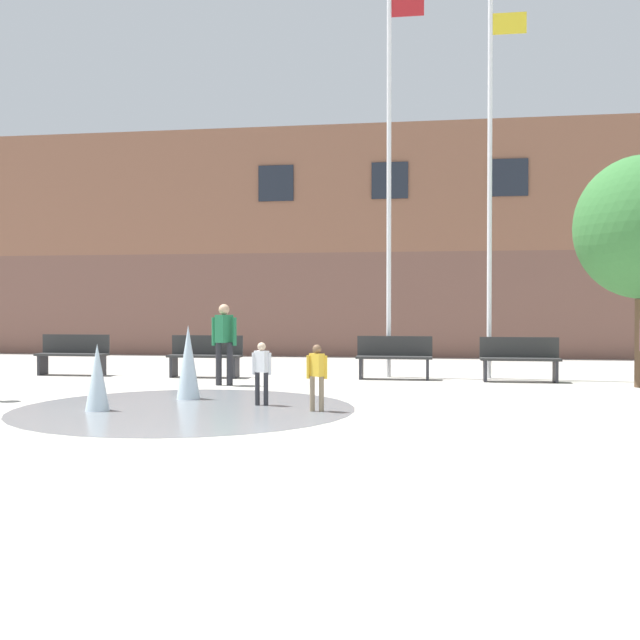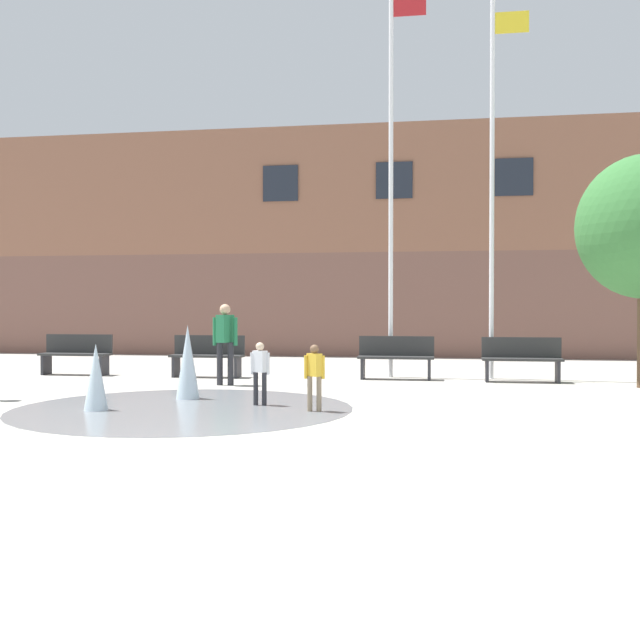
# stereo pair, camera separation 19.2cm
# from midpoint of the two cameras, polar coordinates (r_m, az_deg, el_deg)

# --- Properties ---
(ground_plane) EXTENTS (100.00, 100.00, 0.00)m
(ground_plane) POSITION_cam_midpoint_polar(r_m,az_deg,el_deg) (6.09, -4.92, -13.67)
(ground_plane) COLOR #B2ADA3
(library_building) EXTENTS (36.00, 6.05, 7.09)m
(library_building) POSITION_cam_midpoint_polar(r_m,az_deg,el_deg) (25.76, 5.50, 5.50)
(library_building) COLOR brown
(library_building) RESTS_ON ground
(splash_fountain) EXTENTS (5.13, 5.13, 1.24)m
(splash_fountain) POSITION_cam_midpoint_polar(r_m,az_deg,el_deg) (11.96, -12.07, -4.73)
(splash_fountain) COLOR gray
(splash_fountain) RESTS_ON ground
(park_bench_far_left) EXTENTS (1.60, 0.44, 0.91)m
(park_bench_far_left) POSITION_cam_midpoint_polar(r_m,az_deg,el_deg) (17.75, -18.59, -2.45)
(park_bench_far_left) COLOR #28282D
(park_bench_far_left) RESTS_ON ground
(park_bench_left_of_flagpoles) EXTENTS (1.60, 0.44, 0.91)m
(park_bench_left_of_flagpoles) POSITION_cam_midpoint_polar(r_m,az_deg,el_deg) (16.51, -9.05, -2.67)
(park_bench_left_of_flagpoles) COLOR #28282D
(park_bench_left_of_flagpoles) RESTS_ON ground
(park_bench_under_left_flagpole) EXTENTS (1.60, 0.44, 0.91)m
(park_bench_under_left_flagpole) POSITION_cam_midpoint_polar(r_m,az_deg,el_deg) (15.95, 5.34, -2.79)
(park_bench_under_left_flagpole) COLOR #28282D
(park_bench_under_left_flagpole) RESTS_ON ground
(park_bench_center) EXTENTS (1.60, 0.44, 0.91)m
(park_bench_center) POSITION_cam_midpoint_polar(r_m,az_deg,el_deg) (15.86, 14.64, -2.84)
(park_bench_center) COLOR #28282D
(park_bench_center) RESTS_ON ground
(adult_watching) EXTENTS (0.50, 0.39, 1.59)m
(adult_watching) POSITION_cam_midpoint_polar(r_m,az_deg,el_deg) (14.74, -7.69, -1.34)
(adult_watching) COLOR #28282D
(adult_watching) RESTS_ON ground
(child_running) EXTENTS (0.31, 0.21, 0.99)m
(child_running) POSITION_cam_midpoint_polar(r_m,az_deg,el_deg) (11.69, -4.94, -3.70)
(child_running) COLOR #28282D
(child_running) RESTS_ON ground
(child_in_fountain) EXTENTS (0.31, 0.23, 0.99)m
(child_in_fountain) POSITION_cam_midpoint_polar(r_m,az_deg,el_deg) (10.99, -0.74, -4.00)
(child_in_fountain) COLOR #89755B
(child_in_fountain) RESTS_ON ground
(flagpole_left) EXTENTS (0.80, 0.10, 8.67)m
(flagpole_left) POSITION_cam_midpoint_polar(r_m,az_deg,el_deg) (16.67, 5.04, 11.55)
(flagpole_left) COLOR silver
(flagpole_left) RESTS_ON ground
(flagpole_right) EXTENTS (0.80, 0.10, 8.18)m
(flagpole_right) POSITION_cam_midpoint_polar(r_m,az_deg,el_deg) (16.64, 12.58, 10.68)
(flagpole_right) COLOR silver
(flagpole_right) RESTS_ON ground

